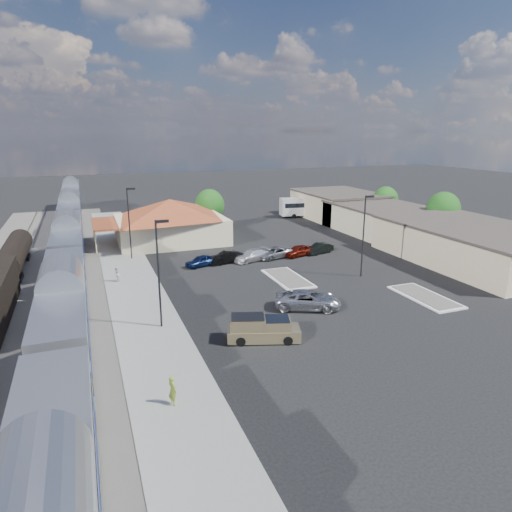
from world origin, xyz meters
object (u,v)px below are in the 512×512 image
object	(u,v)px
pickup_truck	(264,329)
suv	(308,300)
station_depot	(170,220)
coach_bus	(310,206)

from	to	relation	value
pickup_truck	suv	world-z (taller)	pickup_truck
suv	pickup_truck	bearing A→B (deg)	151.75
pickup_truck	station_depot	bearing A→B (deg)	19.42
suv	coach_bus	distance (m)	46.49
pickup_truck	coach_bus	size ratio (longest dim) A/B	0.52
suv	station_depot	bearing A→B (deg)	37.23
station_depot	suv	distance (m)	31.21
station_depot	coach_bus	size ratio (longest dim) A/B	1.62
suv	coach_bus	size ratio (longest dim) A/B	0.53
station_depot	coach_bus	xyz separation A→B (m)	(28.14, 10.81, -1.08)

